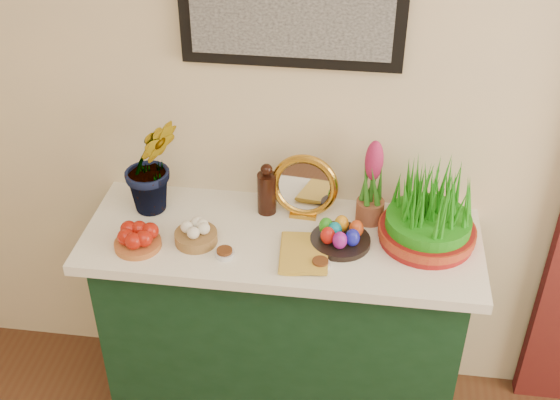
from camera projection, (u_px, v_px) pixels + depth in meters
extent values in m
cube|color=beige|center=(345.00, 88.00, 2.40)|extent=(4.00, 0.04, 2.70)
cube|color=#133620|center=(282.00, 328.00, 2.74)|extent=(1.30, 0.45, 0.85)
cube|color=white|center=(282.00, 238.00, 2.49)|extent=(1.40, 0.55, 0.04)
imported|color=#2C771E|center=(150.00, 150.00, 2.47)|extent=(0.32, 0.30, 0.50)
cylinder|color=#AB5D2C|center=(138.00, 244.00, 2.41)|extent=(0.19, 0.19, 0.02)
cylinder|color=olive|center=(196.00, 237.00, 2.43)|extent=(0.19, 0.19, 0.04)
cylinder|color=black|center=(267.00, 193.00, 2.55)|extent=(0.07, 0.07, 0.16)
sphere|color=black|center=(266.00, 170.00, 2.49)|extent=(0.04, 0.04, 0.04)
cube|color=gold|center=(303.00, 214.00, 2.56)|extent=(0.10, 0.05, 0.01)
torus|color=gold|center=(305.00, 186.00, 2.51)|extent=(0.25, 0.07, 0.25)
cylinder|color=silver|center=(304.00, 187.00, 2.51)|extent=(0.19, 0.04, 0.19)
imported|color=gold|center=(280.00, 252.00, 2.37)|extent=(0.16, 0.23, 0.03)
cylinder|color=silver|center=(225.00, 254.00, 2.37)|extent=(0.07, 0.07, 0.02)
cylinder|color=#592D14|center=(224.00, 251.00, 2.36)|extent=(0.05, 0.05, 0.01)
cylinder|color=silver|center=(320.00, 265.00, 2.32)|extent=(0.07, 0.07, 0.02)
cylinder|color=#592D14|center=(320.00, 262.00, 2.32)|extent=(0.05, 0.05, 0.01)
cylinder|color=black|center=(340.00, 241.00, 2.43)|extent=(0.22, 0.22, 0.02)
ellipsoid|color=red|center=(328.00, 236.00, 2.38)|extent=(0.05, 0.05, 0.07)
ellipsoid|color=#1A1DBA|center=(353.00, 238.00, 2.37)|extent=(0.05, 0.05, 0.07)
ellipsoid|color=orange|center=(342.00, 224.00, 2.44)|extent=(0.05, 0.05, 0.07)
ellipsoid|color=#29971B|center=(326.00, 226.00, 2.43)|extent=(0.05, 0.05, 0.07)
ellipsoid|color=#D24618|center=(356.00, 229.00, 2.41)|extent=(0.05, 0.05, 0.07)
ellipsoid|color=#921A8F|center=(340.00, 240.00, 2.36)|extent=(0.05, 0.05, 0.07)
ellipsoid|color=#0D8DA7|center=(335.00, 230.00, 2.41)|extent=(0.05, 0.05, 0.07)
cylinder|color=brown|center=(370.00, 211.00, 2.52)|extent=(0.10, 0.10, 0.08)
ellipsoid|color=#B82463|center=(374.00, 161.00, 2.40)|extent=(0.06, 0.06, 0.16)
cylinder|color=maroon|center=(426.00, 234.00, 2.43)|extent=(0.32, 0.32, 0.06)
cylinder|color=#A4101C|center=(427.00, 231.00, 2.42)|extent=(0.34, 0.34, 0.03)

